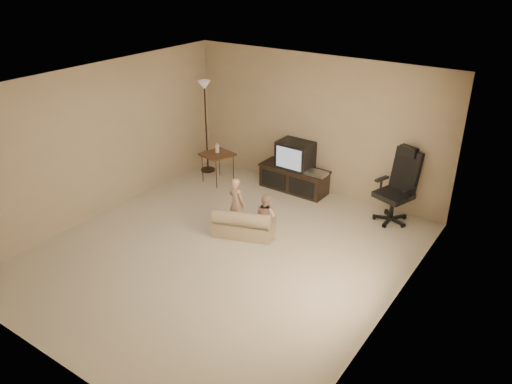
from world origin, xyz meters
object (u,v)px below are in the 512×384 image
(office_chair, at_px, (397,195))
(tv_stand, at_px, (295,171))
(side_table, at_px, (217,154))
(child_sofa, at_px, (243,225))
(toddler_left, at_px, (236,203))
(floor_lamp, at_px, (205,106))
(toddler_right, at_px, (266,216))

(office_chair, bearing_deg, tv_stand, -163.14)
(side_table, relative_size, child_sofa, 0.76)
(side_table, xyz_separation_m, toddler_left, (1.35, -1.22, -0.14))
(floor_lamp, relative_size, toddler_left, 2.14)
(toddler_left, height_order, toddler_right, toddler_left)
(child_sofa, distance_m, toddler_left, 0.38)
(floor_lamp, relative_size, toddler_right, 2.50)
(toddler_right, bearing_deg, toddler_left, 7.97)
(toddler_right, bearing_deg, side_table, -24.50)
(office_chair, xyz_separation_m, floor_lamp, (-3.89, -0.13, 0.89))
(tv_stand, xyz_separation_m, floor_lamp, (-1.92, -0.20, 0.95))
(office_chair, distance_m, toddler_left, 2.62)
(floor_lamp, distance_m, toddler_left, 2.58)
(tv_stand, bearing_deg, side_table, -158.88)
(office_chair, relative_size, floor_lamp, 0.69)
(floor_lamp, distance_m, child_sofa, 2.94)
(child_sofa, bearing_deg, toddler_right, 5.82)
(side_table, xyz_separation_m, child_sofa, (1.59, -1.37, -0.38))
(tv_stand, height_order, floor_lamp, floor_lamp)
(side_table, distance_m, floor_lamp, 0.99)
(tv_stand, distance_m, office_chair, 1.97)
(side_table, bearing_deg, office_chair, 7.53)
(child_sofa, bearing_deg, tv_stand, 75.82)
(child_sofa, bearing_deg, toddler_left, 128.03)
(floor_lamp, relative_size, child_sofa, 1.77)
(office_chair, distance_m, toddler_right, 2.22)
(office_chair, bearing_deg, toddler_left, -121.86)
(side_table, height_order, child_sofa, side_table)
(office_chair, xyz_separation_m, toddler_left, (-2.03, -1.66, -0.03))
(tv_stand, distance_m, floor_lamp, 2.16)
(tv_stand, relative_size, floor_lamp, 0.73)
(toddler_left, bearing_deg, child_sofa, 158.71)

